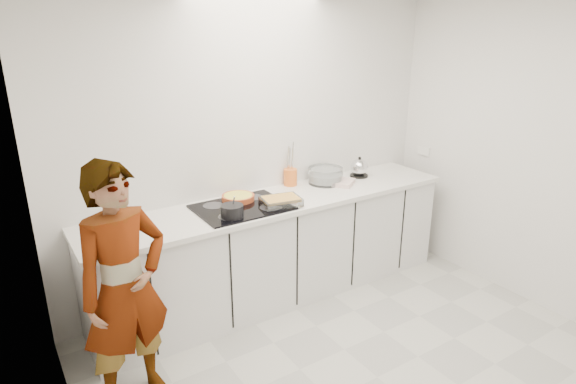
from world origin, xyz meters
TOP-DOWN VIEW (x-y plane):
  - floor at (0.00, 0.00)m, footprint 3.60×3.20m
  - wall_back at (0.00, 1.60)m, footprint 3.60×0.00m
  - wall_left at (-1.80, 0.00)m, footprint 0.00×3.20m
  - wall_right at (1.80, 0.02)m, footprint 0.02×3.20m
  - base_cabinets at (0.00, 1.28)m, footprint 3.20×0.58m
  - countertop at (0.00, 1.28)m, footprint 3.24×0.64m
  - hob at (-0.35, 1.26)m, footprint 0.72×0.54m
  - tart_dish at (-0.31, 1.41)m, footprint 0.36×0.36m
  - saucepan at (-0.51, 1.10)m, footprint 0.21×0.21m
  - baking_dish at (-0.07, 1.13)m, footprint 0.34×0.28m
  - mixing_bowl at (0.59, 1.42)m, footprint 0.41×0.41m
  - tea_towel at (0.71, 1.29)m, footprint 0.28×0.27m
  - kettle at (0.99, 1.40)m, footprint 0.21×0.21m
  - utensil_crock at (0.29, 1.54)m, footprint 0.12×0.12m
  - cook at (-1.43, 0.72)m, footprint 0.66×0.52m

SIDE VIEW (x-z plane):
  - floor at x=0.00m, z-range 0.00..0.00m
  - base_cabinets at x=0.00m, z-range 0.00..0.87m
  - cook at x=-1.43m, z-range 0.00..1.59m
  - countertop at x=0.00m, z-range 0.87..0.91m
  - hob at x=-0.35m, z-range 0.91..0.92m
  - tea_towel at x=0.71m, z-range 0.91..0.95m
  - tart_dish at x=-0.31m, z-range 0.93..0.97m
  - baking_dish at x=-0.07m, z-range 0.93..0.99m
  - saucepan at x=-0.51m, z-range 0.89..1.05m
  - mixing_bowl at x=0.59m, z-range 0.90..1.05m
  - utensil_crock at x=0.29m, z-range 0.91..1.06m
  - kettle at x=0.99m, z-range 0.89..1.09m
  - wall_right at x=1.80m, z-range 0.00..2.60m
  - wall_back at x=0.00m, z-range 0.00..2.60m
  - wall_left at x=-1.80m, z-range 0.00..2.60m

